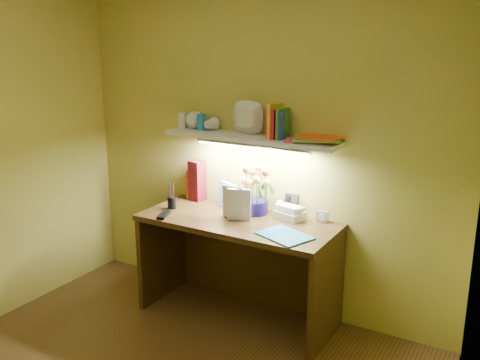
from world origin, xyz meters
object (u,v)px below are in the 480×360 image
Objects in this scene: whisky_bottle at (193,181)px; desk at (238,269)px; telephone at (290,211)px; desk_clock at (323,217)px; flower_bouquet at (255,190)px.

desk is at bearing -23.88° from whisky_bottle.
desk_clock is (0.22, 0.06, -0.02)m from telephone.
flower_bouquet reaches higher than desk.
telephone is 0.67× the size of whisky_bottle.
whisky_bottle is (-0.55, 0.24, 0.52)m from desk.
desk is 4.09× the size of flower_bouquet.
desk is at bearing -155.00° from desk_clock.
desk_clock is at bearing 29.31° from telephone.
desk is 7.14× the size of telephone.
flower_bouquet is 4.41× the size of desk_clock.
whisky_bottle is at bearing -179.86° from desk_clock.
desk is 0.58m from flower_bouquet.
whisky_bottle is (-0.58, 0.06, -0.03)m from flower_bouquet.
desk_clock is at bearing 7.87° from flower_bouquet.
telephone reaches higher than desk.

